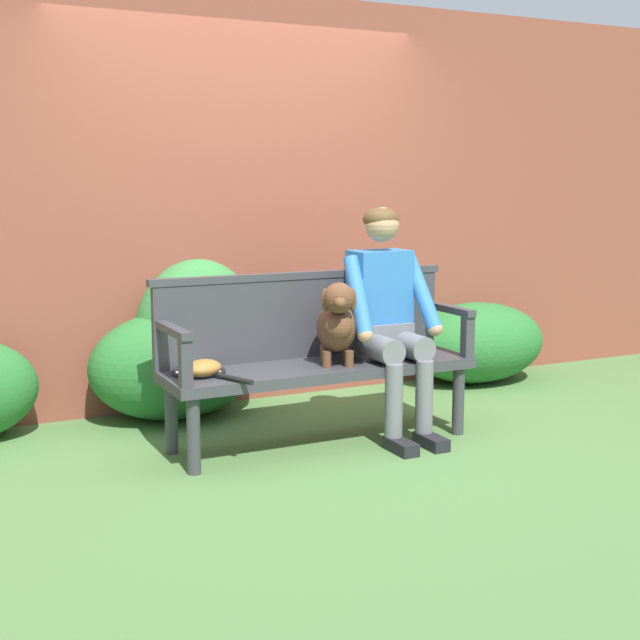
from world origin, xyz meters
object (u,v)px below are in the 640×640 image
Objects in this scene: person_seated at (386,312)px; tennis_racket at (202,372)px; dog_on_bench at (337,323)px; baseball_glove at (203,368)px; garden_bench at (320,374)px.

person_seated reaches higher than tennis_racket.
person_seated is at bearing 8.17° from dog_on_bench.
dog_on_bench is (-0.35, -0.05, -0.03)m from person_seated.
baseball_glove is at bearing -101.86° from tennis_racket.
garden_bench is 0.69m from tennis_racket.
baseball_glove reaches higher than garden_bench.
garden_bench is 3.74× the size of dog_on_bench.
person_seated reaches higher than garden_bench.
tennis_racket is (-1.11, 0.05, -0.26)m from person_seated.
baseball_glove is (-0.01, -0.06, 0.04)m from tennis_racket.
tennis_racket is 2.63× the size of baseball_glove.
tennis_racket is 0.07m from baseball_glove.
baseball_glove is (-1.12, -0.01, -0.22)m from person_seated.
tennis_racket is at bearing 177.31° from person_seated.
dog_on_bench reaches higher than baseball_glove.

